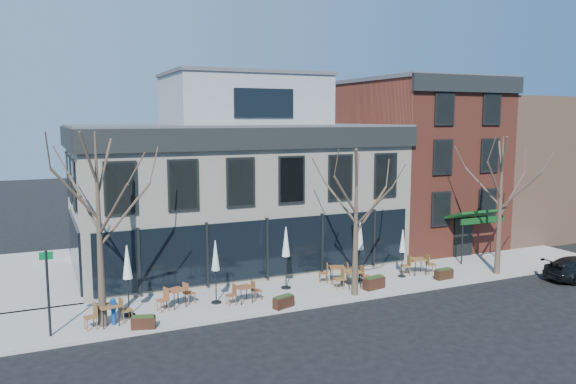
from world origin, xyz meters
name	(u,v)px	position (x,y,z in m)	size (l,w,h in m)	color
ground	(267,283)	(0.00, 0.00, 0.00)	(120.00, 120.00, 0.00)	black
sidewalk_front	(341,286)	(3.25, -2.15, 0.07)	(33.50, 4.70, 0.15)	gray
sidewalk_side	(31,277)	(-11.25, 6.00, 0.07)	(4.50, 12.00, 0.15)	gray
corner_building	(235,183)	(0.07, 5.07, 4.72)	(18.39, 10.39, 11.10)	silver
red_brick_building	(415,161)	(13.00, 4.98, 5.64)	(8.20, 11.78, 11.18)	brown
bg_building	(512,165)	(23.00, 6.00, 5.00)	(12.00, 12.00, 10.00)	#8C664C
tree_corner	(99,227)	(-8.49, -3.20, 4.25)	(3.93, 3.98, 7.92)	#382B21
tree_mid	(356,220)	(3.01, -3.90, 3.79)	(3.50, 3.55, 7.04)	#382B21
tree_right	(500,203)	(12.01, -3.90, 4.02)	(3.72, 3.77, 7.48)	#382B21
sign_pole	(48,288)	(-10.50, -3.50, 2.07)	(0.50, 0.10, 3.40)	black
call_box	(113,310)	(-8.09, -3.26, 0.76)	(0.23, 0.23, 1.16)	#0C429F
cafe_set_0	(108,313)	(-8.29, -3.27, 0.68)	(2.03, 0.94, 1.04)	brown
cafe_set_1	(176,296)	(-5.25, -2.17, 0.66)	(1.94, 1.12, 1.00)	brown
cafe_set_2	(244,292)	(-2.26, -2.82, 0.63)	(1.81, 0.79, 0.93)	brown
cafe_set_3	(337,273)	(3.19, -1.83, 0.67)	(1.98, 1.15, 1.02)	brown
cafe_set_4	(352,277)	(3.46, -2.90, 0.69)	(2.03, 0.87, 1.05)	brown
cafe_set_5	(418,264)	(7.98, -2.25, 0.69)	(2.04, 0.95, 1.05)	brown
umbrella_0	(127,266)	(-7.35, -2.42, 2.34)	(0.50, 0.50, 3.10)	black
umbrella_1	(216,259)	(-3.45, -2.37, 2.22)	(0.47, 0.47, 2.93)	black
umbrella_2	(286,245)	(0.38, -1.64, 2.35)	(0.50, 0.50, 3.12)	black
umbrella_3	(360,239)	(4.46, -1.93, 2.36)	(0.50, 0.50, 3.13)	black
umbrella_4	(403,244)	(6.88, -2.29, 1.96)	(0.41, 0.41, 2.56)	black
planter_0	(143,322)	(-7.06, -4.20, 0.42)	(1.03, 0.62, 0.54)	#331B11
planter_1	(284,302)	(-0.88, -4.20, 0.42)	(1.06, 0.68, 0.55)	black
planter_2	(374,283)	(4.35, -3.50, 0.46)	(1.19, 0.64, 0.63)	black
planter_3	(444,274)	(8.65, -3.55, 0.43)	(1.04, 0.47, 0.57)	black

